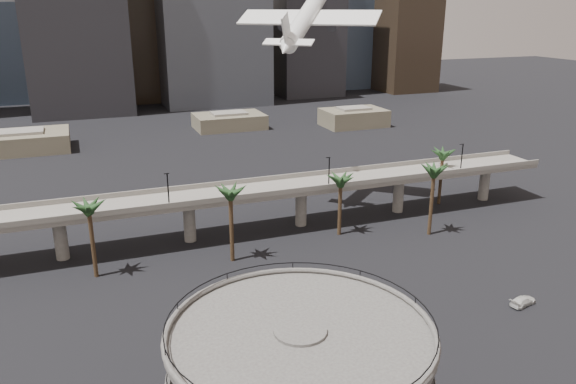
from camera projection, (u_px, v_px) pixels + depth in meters
name	position (u px, v px, depth m)	size (l,w,h in m)	color
overpass	(247.00, 196.00, 105.02)	(130.00, 9.30, 14.70)	slate
palm_trees	(321.00, 181.00, 100.73)	(76.40, 18.40, 14.00)	#45311D
low_buildings	(191.00, 127.00, 186.23)	(135.00, 27.50, 6.80)	brown
skyline	(171.00, 9.00, 243.67)	(269.00, 86.00, 109.61)	gray
airborne_jet	(309.00, 14.00, 114.87)	(26.13, 26.60, 17.20)	white
car_a	(391.00, 334.00, 72.93)	(1.62, 4.02, 1.37)	red
car_b	(395.00, 323.00, 75.48)	(1.45, 4.16, 1.37)	black
car_c	(523.00, 301.00, 81.14)	(1.85, 4.55, 1.32)	silver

